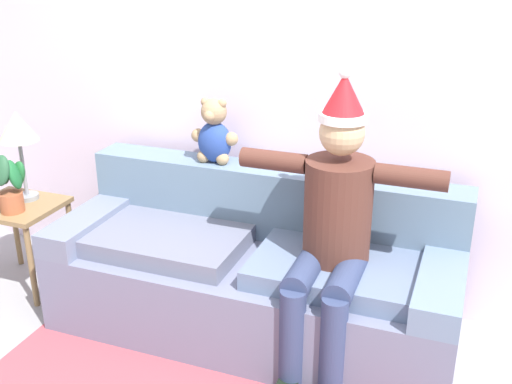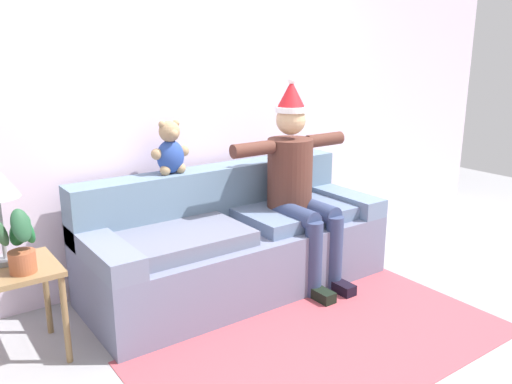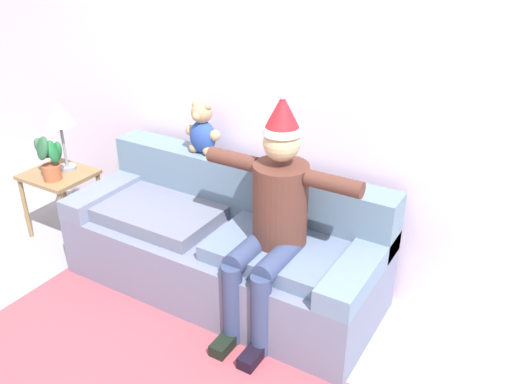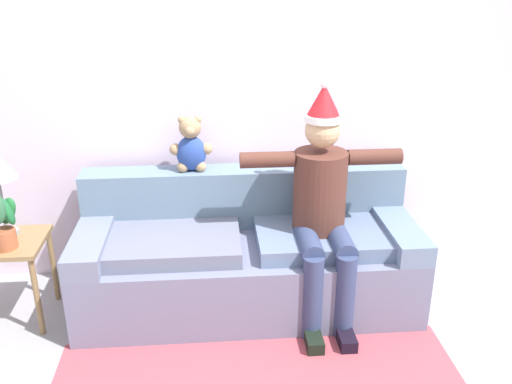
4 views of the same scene
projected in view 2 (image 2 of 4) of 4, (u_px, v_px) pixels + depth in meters
name	position (u px, v px, depth m)	size (l,w,h in m)	color
ground_plane	(329.00, 346.00, 3.15)	(10.00, 10.00, 0.00)	#95959A
back_wall	(196.00, 99.00, 4.01)	(7.00, 0.10, 2.70)	silver
couch	(234.00, 243.00, 3.87)	(2.21, 0.87, 0.86)	slate
person_seated	(298.00, 180.00, 3.88)	(1.02, 0.77, 1.53)	#542E25
teddy_bear	(170.00, 150.00, 3.69)	(0.29, 0.17, 0.38)	#274393
side_table	(10.00, 284.00, 2.89)	(0.52, 0.45, 0.56)	olive
potted_plant	(19.00, 241.00, 2.78)	(0.26, 0.23, 0.37)	#A45534
area_rug	(330.00, 345.00, 3.15)	(2.29, 1.20, 0.01)	#B14651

